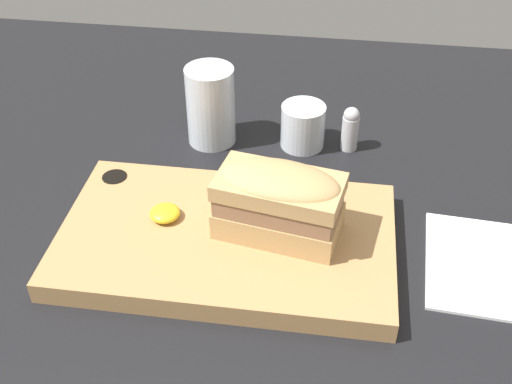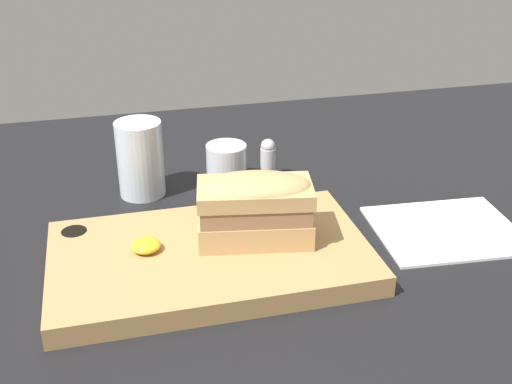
# 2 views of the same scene
# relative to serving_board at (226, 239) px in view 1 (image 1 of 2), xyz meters

# --- Properties ---
(dining_table) EXTENTS (1.81, 1.15, 0.02)m
(dining_table) POSITION_rel_serving_board_xyz_m (0.04, 0.02, -0.02)
(dining_table) COLOR black
(dining_table) RESTS_ON ground
(serving_board) EXTENTS (0.39, 0.23, 0.03)m
(serving_board) POSITION_rel_serving_board_xyz_m (0.00, 0.00, 0.00)
(serving_board) COLOR tan
(serving_board) RESTS_ON dining_table
(sandwich) EXTENTS (0.15, 0.10, 0.09)m
(sandwich) POSITION_rel_serving_board_xyz_m (0.06, 0.01, 0.06)
(sandwich) COLOR tan
(sandwich) RESTS_ON serving_board
(mustard_dollop) EXTENTS (0.04, 0.04, 0.01)m
(mustard_dollop) POSITION_rel_serving_board_xyz_m (-0.08, 0.01, 0.02)
(mustard_dollop) COLOR gold
(mustard_dollop) RESTS_ON serving_board
(water_glass) EXTENTS (0.07, 0.07, 0.11)m
(water_glass) POSITION_rel_serving_board_xyz_m (-0.06, 0.22, 0.04)
(water_glass) COLOR silver
(water_glass) RESTS_ON dining_table
(wine_glass) EXTENTS (0.06, 0.06, 0.06)m
(wine_glass) POSITION_rel_serving_board_xyz_m (0.07, 0.23, 0.02)
(wine_glass) COLOR silver
(wine_glass) RESTS_ON dining_table
(napkin) EXTENTS (0.20, 0.17, 0.00)m
(napkin) POSITION_rel_serving_board_xyz_m (0.33, 0.01, -0.01)
(napkin) COLOR white
(napkin) RESTS_ON dining_table
(salt_shaker) EXTENTS (0.02, 0.02, 0.07)m
(salt_shaker) POSITION_rel_serving_board_xyz_m (0.14, 0.23, 0.02)
(salt_shaker) COLOR silver
(salt_shaker) RESTS_ON dining_table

